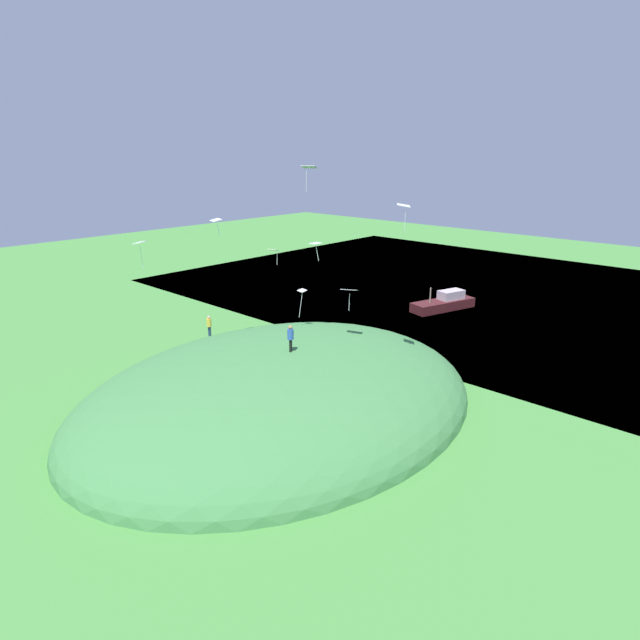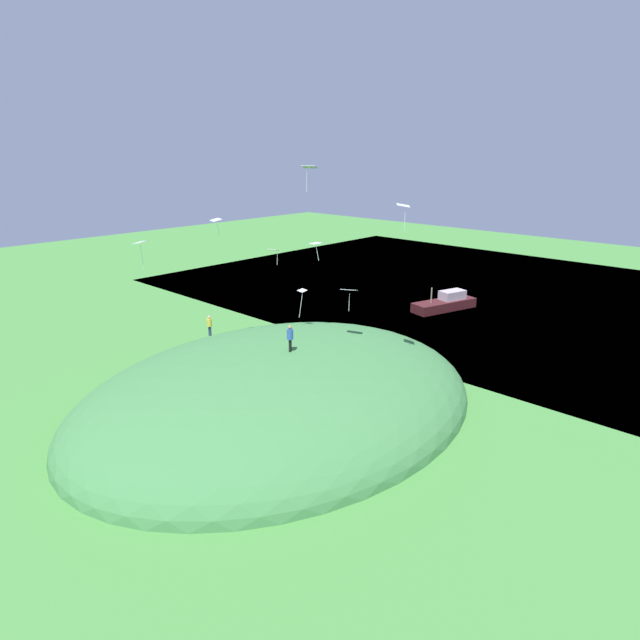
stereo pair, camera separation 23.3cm
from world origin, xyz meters
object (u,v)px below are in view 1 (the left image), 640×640
object	(u,v)px
kite_2	(302,293)
kite_6	(309,168)
person_walking_path	(209,323)
kite_3	(349,290)
kite_7	(404,206)
kite_4	(274,251)
kite_5	(316,244)
boat_on_lake	(444,303)
kite_1	(216,221)
kite_0	(140,244)
person_watching_kites	(290,335)

from	to	relation	value
kite_2	kite_6	xyz separation A→B (m)	(-3.05, -2.08, 9.29)
kite_2	person_walking_path	bearing A→B (deg)	-49.78
kite_3	kite_6	bearing A→B (deg)	-114.33
kite_3	kite_7	distance (m)	7.63
person_walking_path	kite_4	bearing A→B (deg)	-168.21
kite_4	kite_6	xyz separation A→B (m)	(-4.79, -0.88, 5.88)
person_walking_path	kite_5	size ratio (longest dim) A/B	1.27
boat_on_lake	kite_5	xyz separation A→B (m)	(21.71, 1.15, 9.24)
kite_1	kite_3	bearing A→B (deg)	130.14
kite_0	kite_3	size ratio (longest dim) A/B	1.32
kite_0	kite_7	distance (m)	19.98
boat_on_lake	kite_6	bearing A→B (deg)	-169.82
kite_0	kite_2	bearing A→B (deg)	134.80
kite_0	kite_2	world-z (taller)	kite_0
kite_1	kite_6	distance (m)	9.74
person_walking_path	kite_3	xyz separation A→B (m)	(-4.73, 10.55, 3.65)
kite_1	kite_5	bearing A→B (deg)	152.49
kite_3	kite_6	xyz separation A→B (m)	(-3.13, -6.93, 8.21)
kite_2	person_watching_kites	bearing A→B (deg)	38.65
person_watching_kites	kite_7	distance (m)	11.00
kite_4	kite_7	xyz separation A→B (m)	(-1.56, 10.44, 3.90)
kite_3	kite_4	size ratio (longest dim) A/B	1.43
kite_4	kite_7	bearing A→B (deg)	98.51
kite_4	kite_5	size ratio (longest dim) A/B	0.90
boat_on_lake	kite_2	bearing A→B (deg)	-163.62
person_walking_path	kite_4	xyz separation A→B (m)	(-3.08, 4.49, 5.99)
kite_0	kite_3	distance (m)	16.13
kite_5	kite_7	xyz separation A→B (m)	(0.60, 8.13, 3.40)
person_walking_path	boat_on_lake	bearing A→B (deg)	-124.49
kite_1	kite_3	size ratio (longest dim) A/B	0.69
person_walking_path	kite_3	distance (m)	12.12
kite_0	kite_1	world-z (taller)	kite_1
kite_6	kite_0	bearing A→B (deg)	-29.33
boat_on_lake	person_watching_kites	world-z (taller)	person_watching_kites
kite_1	kite_7	size ratio (longest dim) A/B	0.71
kite_2	kite_5	size ratio (longest dim) A/B	1.65
kite_6	kite_7	bearing A→B (deg)	74.10
person_watching_kites	kite_5	bearing A→B (deg)	-174.66
kite_6	person_watching_kites	bearing A→B (deg)	37.17
kite_4	kite_7	distance (m)	11.26
kite_5	kite_7	distance (m)	8.83
kite_6	kite_7	xyz separation A→B (m)	(3.22, 11.32, -1.98)
person_watching_kites	kite_6	size ratio (longest dim) A/B	0.89
boat_on_lake	person_walking_path	bearing A→B (deg)	-175.57
kite_2	kite_1	bearing A→B (deg)	-20.55
person_watching_kites	person_walking_path	world-z (taller)	person_watching_kites
kite_3	kite_6	distance (m)	11.20
person_walking_path	kite_6	size ratio (longest dim) A/B	0.82
kite_3	kite_5	distance (m)	4.72
kite_3	kite_4	world-z (taller)	kite_4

